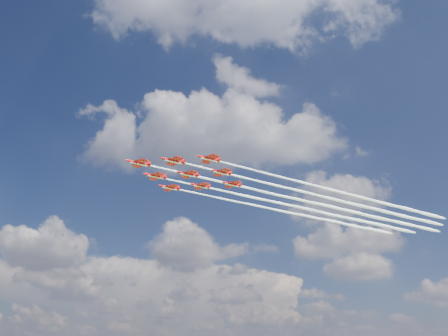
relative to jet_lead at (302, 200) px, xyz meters
The scene contains 9 objects.
jet_lead is the anchor object (origin of this frame).
jet_row2_port 12.09m from the jet_lead, ahead, with size 117.81×95.04×2.30m.
jet_row2_starb 12.09m from the jet_lead, 78.35° to the left, with size 117.81×95.04×2.30m.
jet_row3_port 24.19m from the jet_lead, ahead, with size 117.81×95.04×2.30m.
jet_row3_centre 18.64m from the jet_lead, 38.77° to the left, with size 117.81×95.04×2.30m.
jet_row3_starb 24.19m from the jet_lead, 78.35° to the left, with size 117.81×95.04×2.30m.
jet_row4_port 29.00m from the jet_lead, 23.37° to the left, with size 117.81×95.04×2.30m.
jet_row4_starb 29.00m from the jet_lead, 54.18° to the left, with size 117.81×95.04×2.30m.
jet_tail 37.28m from the jet_lead, 38.77° to the left, with size 117.81×95.04×2.30m.
Camera 1 is at (38.24, -141.24, 20.81)m, focal length 35.00 mm.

